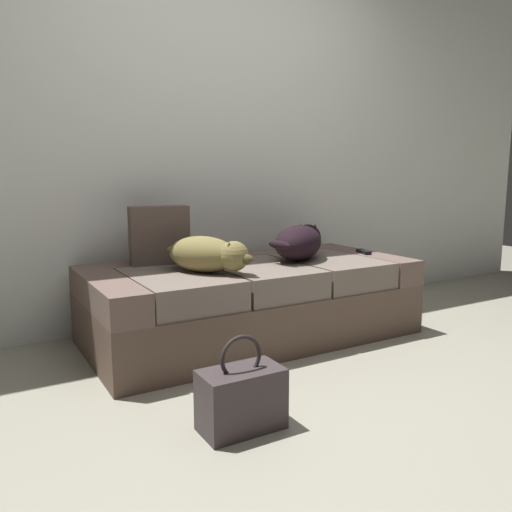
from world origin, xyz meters
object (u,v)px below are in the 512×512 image
object	(u,v)px
tv_remote	(364,252)
throw_pillow	(159,235)
couch	(252,301)
dog_tan	(208,254)
dog_dark	(300,242)
handbag	(241,398)

from	to	relation	value
tv_remote	throw_pillow	distance (m)	1.35
couch	dog_tan	distance (m)	0.49
couch	dog_dark	bearing A→B (deg)	-3.00
dog_dark	throw_pillow	size ratio (longest dim) A/B	1.64
throw_pillow	dog_dark	bearing A→B (deg)	-18.60
dog_tan	handbag	bearing A→B (deg)	-107.00
dog_tan	throw_pillow	bearing A→B (deg)	109.41
dog_tan	dog_dark	world-z (taller)	dog_dark
tv_remote	handbag	size ratio (longest dim) A/B	0.40
tv_remote	dog_dark	bearing A→B (deg)	-166.97
couch	tv_remote	size ratio (longest dim) A/B	12.76
dog_dark	tv_remote	world-z (taller)	dog_dark
dog_tan	tv_remote	size ratio (longest dim) A/B	3.58
couch	dog_tan	xyz separation A→B (m)	(-0.34, -0.13, 0.33)
couch	handbag	bearing A→B (deg)	-121.82
couch	throw_pillow	distance (m)	0.67
dog_dark	couch	bearing A→B (deg)	177.00
dog_tan	tv_remote	world-z (taller)	dog_tan
dog_tan	dog_dark	size ratio (longest dim) A/B	0.96
tv_remote	dog_tan	bearing A→B (deg)	-159.56
couch	dog_dark	world-z (taller)	dog_dark
dog_tan	couch	bearing A→B (deg)	20.43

